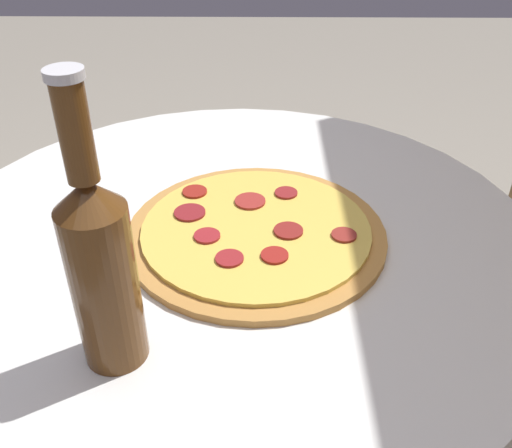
# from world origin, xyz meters

# --- Properties ---
(table) EXTENTS (0.83, 0.83, 0.74)m
(table) POSITION_xyz_m (0.00, 0.00, 0.52)
(table) COLOR silver
(table) RESTS_ON ground_plane
(pizza) EXTENTS (0.34, 0.34, 0.02)m
(pizza) POSITION_xyz_m (0.01, 0.03, 0.74)
(pizza) COLOR #B77F3D
(pizza) RESTS_ON table
(beer_bottle) EXTENTS (0.06, 0.06, 0.30)m
(beer_bottle) POSITION_xyz_m (0.22, -0.11, 0.85)
(beer_bottle) COLOR #563314
(beer_bottle) RESTS_ON table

